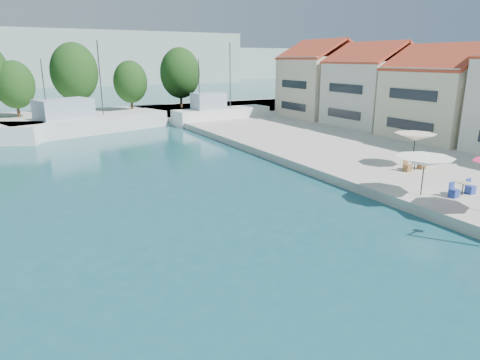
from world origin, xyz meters
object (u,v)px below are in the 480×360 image
trawler_04 (220,114)px  umbrella_white (425,162)px  trawler_03 (85,123)px  umbrella_cream (415,137)px

trawler_04 → umbrella_white: trawler_04 is taller
trawler_03 → umbrella_white: 36.34m
trawler_03 → umbrella_white: bearing=-87.4°
trawler_03 → umbrella_cream: size_ratio=6.55×
trawler_03 → umbrella_cream: (17.28, -29.32, 1.58)m
trawler_03 → umbrella_white: (12.30, -34.16, 1.42)m
trawler_03 → umbrella_cream: bearing=-76.7°
trawler_04 → umbrella_cream: trawler_04 is taller
trawler_04 → umbrella_cream: (0.93, -29.27, 1.58)m
umbrella_cream → trawler_03: bearing=120.5°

